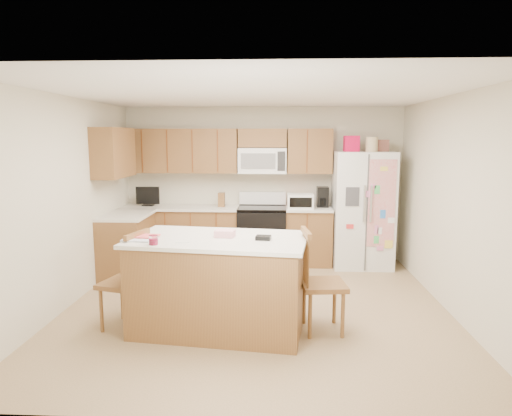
# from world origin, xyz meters

# --- Properties ---
(ground) EXTENTS (4.50, 4.50, 0.00)m
(ground) POSITION_xyz_m (0.00, 0.00, 0.00)
(ground) COLOR olive
(ground) RESTS_ON ground
(room_shell) EXTENTS (4.60, 4.60, 2.52)m
(room_shell) POSITION_xyz_m (0.00, 0.00, 1.44)
(room_shell) COLOR beige
(room_shell) RESTS_ON ground
(cabinetry) EXTENTS (3.36, 1.56, 2.15)m
(cabinetry) POSITION_xyz_m (-0.98, 1.79, 0.91)
(cabinetry) COLOR brown
(cabinetry) RESTS_ON ground
(stove) EXTENTS (0.76, 0.65, 1.13)m
(stove) POSITION_xyz_m (0.00, 1.94, 0.47)
(stove) COLOR black
(stove) RESTS_ON ground
(refrigerator) EXTENTS (0.90, 0.79, 2.04)m
(refrigerator) POSITION_xyz_m (1.57, 1.87, 0.92)
(refrigerator) COLOR white
(refrigerator) RESTS_ON ground
(island) EXTENTS (1.92, 1.27, 1.08)m
(island) POSITION_xyz_m (-0.36, -0.65, 0.50)
(island) COLOR brown
(island) RESTS_ON ground
(windsor_chair_left) EXTENTS (0.54, 0.55, 1.05)m
(windsor_chair_left) POSITION_xyz_m (-1.34, -0.67, 0.50)
(windsor_chair_left) COLOR brown
(windsor_chair_left) RESTS_ON ground
(windsor_chair_back) EXTENTS (0.40, 0.39, 0.86)m
(windsor_chair_back) POSITION_xyz_m (-0.33, -0.06, 0.41)
(windsor_chair_back) COLOR brown
(windsor_chair_back) RESTS_ON ground
(windsor_chair_right) EXTENTS (0.49, 0.51, 1.08)m
(windsor_chair_right) POSITION_xyz_m (0.70, -0.65, 0.51)
(windsor_chair_right) COLOR brown
(windsor_chair_right) RESTS_ON ground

